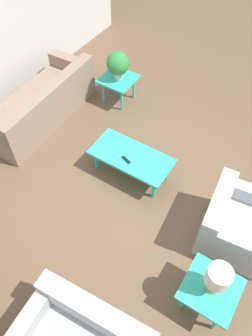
{
  "coord_description": "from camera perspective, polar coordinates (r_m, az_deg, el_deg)",
  "views": [
    {
      "loc": [
        -1.35,
        2.57,
        3.99
      ],
      "look_at": [
        0.12,
        0.27,
        0.55
      ],
      "focal_mm": 35.0,
      "sensor_mm": 36.0,
      "label": 1
    }
  ],
  "objects": [
    {
      "name": "ground_plane",
      "position": [
        4.94,
        2.85,
        -2.45
      ],
      "size": [
        14.0,
        14.0,
        0.0
      ],
      "primitive_type": "plane",
      "color": "brown"
    },
    {
      "name": "sofa",
      "position": [
        5.86,
        -14.62,
        10.53
      ],
      "size": [
        0.95,
        2.2,
        0.76
      ],
      "rotation": [
        0.0,
        0.0,
        1.61
      ],
      "color": "gray",
      "rests_on": "ground_plane"
    },
    {
      "name": "armchair",
      "position": [
        4.41,
        18.45,
        -9.39
      ],
      "size": [
        0.93,
        1.0,
        0.76
      ],
      "rotation": [
        0.0,
        0.0,
        -1.47
      ],
      "color": "#A8ADB2",
      "rests_on": "ground_plane"
    },
    {
      "name": "coffee_table",
      "position": [
        4.75,
        0.93,
        1.79
      ],
      "size": [
        1.2,
        0.58,
        0.4
      ],
      "color": "#2DB79E",
      "rests_on": "ground_plane"
    },
    {
      "name": "side_table_plant",
      "position": [
        5.98,
        -1.35,
        14.88
      ],
      "size": [
        0.59,
        0.59,
        0.48
      ],
      "color": "#2DB79E",
      "rests_on": "ground_plane"
    },
    {
      "name": "side_table_lamp",
      "position": [
        3.87,
        14.45,
        -19.92
      ],
      "size": [
        0.59,
        0.59,
        0.48
      ],
      "color": "#2DB79E",
      "rests_on": "ground_plane"
    },
    {
      "name": "potted_plant",
      "position": [
        5.78,
        -1.42,
        17.65
      ],
      "size": [
        0.39,
        0.39,
        0.49
      ],
      "color": "#B2ADA3",
      "rests_on": "side_table_plant"
    },
    {
      "name": "table_lamp",
      "position": [
        3.54,
        15.65,
        -18.01
      ],
      "size": [
        0.26,
        0.26,
        0.46
      ],
      "color": "#997F4C",
      "rests_on": "side_table_lamp"
    },
    {
      "name": "remote_control",
      "position": [
        4.66,
        0.0,
        1.46
      ],
      "size": [
        0.16,
        0.09,
        0.02
      ],
      "color": "black",
      "rests_on": "coffee_table"
    }
  ]
}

